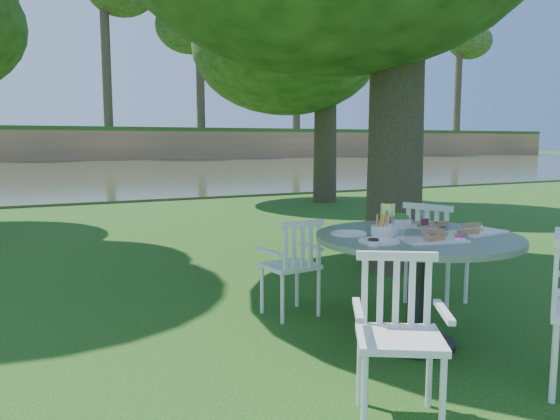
{
  "coord_description": "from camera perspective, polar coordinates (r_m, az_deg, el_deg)",
  "views": [
    {
      "loc": [
        -2.06,
        -3.93,
        1.43
      ],
      "look_at": [
        0.0,
        0.2,
        0.85
      ],
      "focal_mm": 35.0,
      "sensor_mm": 36.0,
      "label": 1
    }
  ],
  "objects": [
    {
      "name": "ground",
      "position": [
        4.67,
        1.12,
        -10.69
      ],
      "size": [
        140.0,
        140.0,
        0.0
      ],
      "primitive_type": "plane",
      "color": "#123B0C",
      "rests_on": "ground"
    },
    {
      "name": "table",
      "position": [
        3.91,
        14.14,
        -4.71
      ],
      "size": [
        1.4,
        1.4,
        0.79
      ],
      "color": "black",
      "rests_on": "ground"
    },
    {
      "name": "chair_ne",
      "position": [
        4.93,
        15.62,
        -3.64
      ],
      "size": [
        0.55,
        0.57,
        0.9
      ],
      "rotation": [
        0.0,
        0.0,
        -4.37
      ],
      "color": "white",
      "rests_on": "ground"
    },
    {
      "name": "chair_nw",
      "position": [
        4.43,
        1.64,
        -5.32
      ],
      "size": [
        0.44,
        0.42,
        0.8
      ],
      "rotation": [
        0.0,
        0.0,
        -3.04
      ],
      "color": "white",
      "rests_on": "ground"
    },
    {
      "name": "chair_sw",
      "position": [
        2.96,
        12.21,
        -11.38
      ],
      "size": [
        0.57,
        0.56,
        0.85
      ],
      "rotation": [
        0.0,
        0.0,
        -0.54
      ],
      "color": "white",
      "rests_on": "ground"
    },
    {
      "name": "tableware",
      "position": [
        3.94,
        13.15,
        -1.81
      ],
      "size": [
        1.19,
        0.83,
        0.2
      ],
      "color": "white",
      "rests_on": "table"
    },
    {
      "name": "river",
      "position": [
        27.05,
        -22.17,
        3.63
      ],
      "size": [
        100.0,
        28.0,
        0.12
      ],
      "primitive_type": "cube",
      "color": "#323921",
      "rests_on": "ground"
    },
    {
      "name": "far_bank",
      "position": [
        45.49,
        -24.11,
        13.93
      ],
      "size": [
        100.0,
        18.0,
        15.2
      ],
      "color": "olive",
      "rests_on": "ground"
    }
  ]
}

